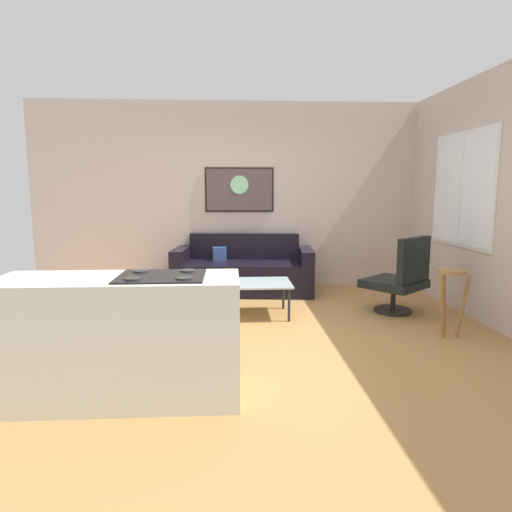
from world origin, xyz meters
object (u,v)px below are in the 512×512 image
coffee_table (247,285)px  armchair (401,278)px  wall_painting (239,190)px  bar_stool (451,287)px  couch (243,272)px

coffee_table → armchair: armchair is taller
armchair → wall_painting: (-1.91, 1.65, 1.06)m
armchair → bar_stool: bearing=-77.5°
wall_painting → coffee_table: bearing=-88.1°
coffee_table → wall_painting: size_ratio=1.00×
couch → bar_stool: couch is taller
coffee_table → wall_painting: 1.97m
bar_stool → wall_painting: size_ratio=0.67×
bar_stool → couch: bearing=134.6°
bar_stool → wall_painting: bearing=130.1°
coffee_table → couch: bearing=90.6°
bar_stool → coffee_table: bearing=157.0°
couch → wall_painting: bearing=95.9°
couch → coffee_table: bearing=-89.4°
couch → bar_stool: size_ratio=2.97×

